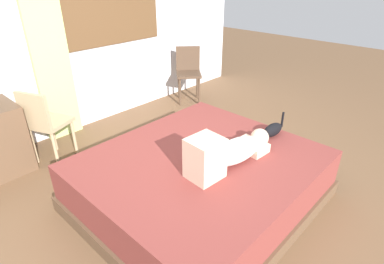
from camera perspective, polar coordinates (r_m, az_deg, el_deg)
The scene contains 8 objects.
ground_plane at distance 2.94m, azimuth 3.70°, elevation -14.19°, with size 16.00×16.00×0.00m, color brown.
back_wall_with_window at distance 4.26m, azimuth -23.73°, elevation 18.71°, with size 6.40×0.14×2.90m.
bed at distance 2.90m, azimuth 1.55°, elevation -8.85°, with size 2.01×1.79×0.48m.
person_lying at distance 2.65m, azimuth 6.68°, elevation -3.57°, with size 0.94×0.32×0.34m.
cat at distance 3.17m, azimuth 14.28°, elevation 0.31°, with size 0.36×0.14×0.21m.
chair_by_desk at distance 3.70m, azimuth -25.34°, elevation 1.79°, with size 0.50×0.50×0.86m.
chair_spare at distance 5.12m, azimuth -0.66°, elevation 11.24°, with size 0.54×0.54×0.86m.
curtain_left at distance 4.11m, azimuth -24.94°, elevation 15.09°, with size 0.44×0.06×2.47m, color #ADCC75.
Camera 1 is at (-1.72, -1.36, 1.96)m, focal length 29.30 mm.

